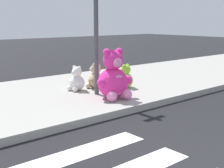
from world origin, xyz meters
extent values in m
cube|color=#9E9B93|center=(0.00, 5.20, 0.07)|extent=(28.00, 4.40, 0.15)
cube|color=white|center=(-1.60, 2.05, 0.00)|extent=(3.20, 0.45, 0.00)
cylinder|color=#4C4C51|center=(1.00, 4.40, 1.75)|extent=(0.11, 0.11, 3.20)
sphere|color=#F22D93|center=(1.05, 3.85, 0.50)|extent=(0.71, 0.71, 0.71)
ellipsoid|color=pink|center=(1.00, 3.60, 0.50)|extent=(0.41, 0.23, 0.46)
sphere|color=#F22D93|center=(1.05, 3.85, 1.03)|extent=(0.46, 0.46, 0.46)
sphere|color=pink|center=(1.01, 3.66, 1.00)|extent=(0.21, 0.21, 0.21)
sphere|color=#F22D93|center=(1.21, 3.82, 1.22)|extent=(0.18, 0.18, 0.18)
sphere|color=#F22D93|center=(1.37, 3.70, 0.56)|extent=(0.22, 0.22, 0.22)
sphere|color=pink|center=(1.19, 3.52, 0.27)|extent=(0.24, 0.24, 0.24)
sphere|color=#F22D93|center=(0.89, 3.88, 1.22)|extent=(0.18, 0.18, 0.18)
sphere|color=#F22D93|center=(0.70, 3.83, 0.56)|extent=(0.22, 0.22, 0.22)
sphere|color=pink|center=(0.80, 3.59, 0.27)|extent=(0.24, 0.24, 0.24)
sphere|color=tan|center=(1.41, 4.97, 0.36)|extent=(0.42, 0.42, 0.42)
ellipsoid|color=beige|center=(1.34, 5.10, 0.36)|extent=(0.24, 0.19, 0.27)
sphere|color=tan|center=(1.41, 4.97, 0.67)|extent=(0.27, 0.27, 0.27)
sphere|color=beige|center=(1.36, 5.07, 0.65)|extent=(0.13, 0.13, 0.13)
sphere|color=tan|center=(1.33, 4.92, 0.78)|extent=(0.10, 0.10, 0.10)
sphere|color=tan|center=(1.22, 4.91, 0.39)|extent=(0.13, 0.13, 0.13)
sphere|color=beige|center=(1.23, 5.06, 0.22)|extent=(0.14, 0.14, 0.14)
sphere|color=tan|center=(1.50, 5.02, 0.78)|extent=(0.10, 0.10, 0.10)
sphere|color=tan|center=(1.56, 5.11, 0.39)|extent=(0.13, 0.13, 0.13)
sphere|color=beige|center=(1.42, 5.18, 0.22)|extent=(0.14, 0.14, 0.14)
sphere|color=white|center=(0.87, 5.06, 0.35)|extent=(0.39, 0.39, 0.39)
ellipsoid|color=white|center=(0.73, 5.04, 0.35)|extent=(0.12, 0.23, 0.26)
sphere|color=white|center=(0.87, 5.06, 0.64)|extent=(0.26, 0.26, 0.26)
sphere|color=white|center=(0.76, 5.04, 0.62)|extent=(0.12, 0.12, 0.12)
sphere|color=white|center=(0.88, 4.97, 0.74)|extent=(0.10, 0.10, 0.10)
sphere|color=white|center=(0.85, 4.87, 0.38)|extent=(0.12, 0.12, 0.12)
sphere|color=white|center=(0.72, 4.93, 0.22)|extent=(0.13, 0.13, 0.13)
sphere|color=white|center=(0.86, 5.15, 0.74)|extent=(0.10, 0.10, 0.10)
sphere|color=white|center=(0.79, 5.24, 0.38)|extent=(0.12, 0.12, 0.12)
sphere|color=white|center=(0.69, 5.14, 0.22)|extent=(0.13, 0.13, 0.13)
sphere|color=#8CD133|center=(2.06, 4.51, 0.35)|extent=(0.39, 0.39, 0.39)
ellipsoid|color=#B8DE87|center=(2.02, 4.64, 0.35)|extent=(0.23, 0.14, 0.25)
sphere|color=#8CD133|center=(2.06, 4.51, 0.64)|extent=(0.26, 0.26, 0.26)
sphere|color=#B8DE87|center=(2.03, 4.61, 0.62)|extent=(0.12, 0.12, 0.12)
sphere|color=#8CD133|center=(1.98, 4.48, 0.74)|extent=(0.10, 0.10, 0.10)
sphere|color=#8CD133|center=(1.87, 4.50, 0.37)|extent=(0.12, 0.12, 0.12)
sphere|color=#B8DE87|center=(1.91, 4.63, 0.22)|extent=(0.13, 0.13, 0.13)
sphere|color=#8CD133|center=(2.15, 4.53, 0.74)|extent=(0.10, 0.10, 0.10)
sphere|color=#8CD133|center=(2.23, 4.61, 0.37)|extent=(0.12, 0.12, 0.12)
sphere|color=#B8DE87|center=(2.12, 4.70, 0.22)|extent=(0.13, 0.13, 0.13)
camera|label=1|loc=(-3.58, -1.59, 1.93)|focal=50.60mm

